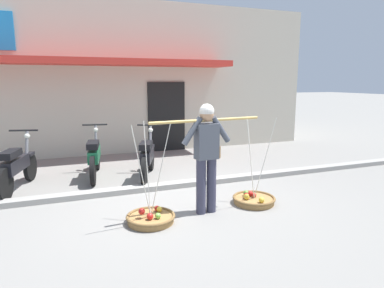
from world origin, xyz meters
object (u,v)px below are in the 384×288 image
object	(u,v)px
fruit_basket_left_side	(254,199)
motorcycle_nearest_shop	(17,167)
motorcycle_third_in_row	(148,157)
wooden_crate	(210,152)
fruit_basket_right_side	(151,217)
fruit_vendor	(206,151)
motorcycle_second_in_row	(95,156)

from	to	relation	value
fruit_basket_left_side	motorcycle_nearest_shop	distance (m)	4.36
motorcycle_nearest_shop	motorcycle_third_in_row	size ratio (longest dim) A/B	1.03
wooden_crate	fruit_basket_right_side	bearing A→B (deg)	-125.02
fruit_vendor	motorcycle_second_in_row	size ratio (longest dim) A/B	1.00
fruit_basket_left_side	motorcycle_second_in_row	bearing A→B (deg)	132.43
motorcycle_third_in_row	motorcycle_second_in_row	bearing A→B (deg)	156.60
fruit_vendor	fruit_basket_right_side	size ratio (longest dim) A/B	1.25
fruit_basket_right_side	motorcycle_second_in_row	size ratio (longest dim) A/B	0.80
motorcycle_nearest_shop	motorcycle_third_in_row	xyz separation A→B (m)	(2.47, -0.04, 0.00)
fruit_vendor	motorcycle_second_in_row	xyz separation A→B (m)	(-1.45, 2.64, -0.53)
fruit_basket_left_side	motorcycle_second_in_row	xyz separation A→B (m)	(-2.35, 2.57, 0.38)
fruit_vendor	motorcycle_third_in_row	bearing A→B (deg)	100.53
fruit_vendor	fruit_basket_right_side	distance (m)	1.28
motorcycle_third_in_row	wooden_crate	world-z (taller)	motorcycle_third_in_row
fruit_vendor	motorcycle_third_in_row	distance (m)	2.29
fruit_vendor	wooden_crate	distance (m)	3.95
motorcycle_nearest_shop	motorcycle_third_in_row	distance (m)	2.47
fruit_basket_left_side	motorcycle_nearest_shop	xyz separation A→B (m)	(-3.78, 2.16, 0.38)
motorcycle_second_in_row	wooden_crate	world-z (taller)	motorcycle_second_in_row
motorcycle_nearest_shop	fruit_basket_left_side	bearing A→B (deg)	-29.74
fruit_basket_right_side	motorcycle_second_in_row	world-z (taller)	fruit_basket_right_side
motorcycle_nearest_shop	wooden_crate	size ratio (longest dim) A/B	4.06
fruit_basket_left_side	motorcycle_third_in_row	xyz separation A→B (m)	(-1.31, 2.12, 0.38)
fruit_vendor	motorcycle_second_in_row	distance (m)	3.06
fruit_basket_left_side	wooden_crate	xyz separation A→B (m)	(0.71, 3.44, 0.09)
fruit_basket_left_side	wooden_crate	bearing A→B (deg)	78.33
motorcycle_second_in_row	motorcycle_third_in_row	xyz separation A→B (m)	(1.04, -0.45, 0.00)
fruit_basket_right_side	motorcycle_nearest_shop	bearing A→B (deg)	130.57
fruit_basket_left_side	motorcycle_third_in_row	bearing A→B (deg)	121.67
wooden_crate	motorcycle_third_in_row	bearing A→B (deg)	-146.83
fruit_basket_left_side	fruit_vendor	bearing A→B (deg)	-175.27
fruit_vendor	motorcycle_third_in_row	xyz separation A→B (m)	(-0.41, 2.19, -0.53)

